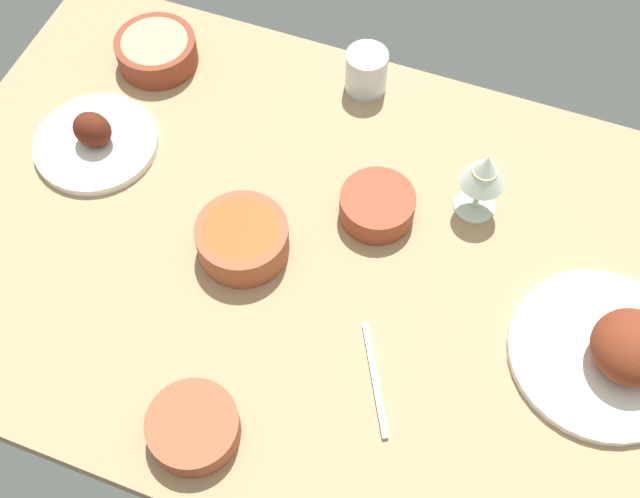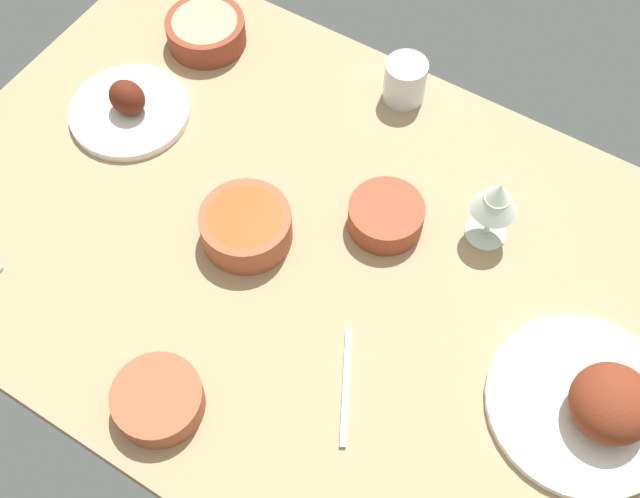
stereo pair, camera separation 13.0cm
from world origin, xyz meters
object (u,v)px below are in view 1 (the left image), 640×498
bowl_potatoes (377,205)px  bowl_sauce (193,427)px  bowl_soup (242,239)px  bowl_pasta (156,50)px  plate_near_viewer (617,350)px  spoon_loose (375,379)px  wine_glass (484,173)px  water_tumbler (366,71)px  plate_center_main (95,140)px

bowl_potatoes → bowl_sauce: bowl_potatoes is taller
bowl_soup → bowl_pasta: bearing=134.3°
plate_near_viewer → bowl_potatoes: 43.78cm
bowl_pasta → spoon_loose: (59.66, -47.01, -2.59)cm
wine_glass → bowl_pasta: bearing=170.2°
bowl_potatoes → bowl_pasta: 53.63cm
bowl_potatoes → water_tumbler: (-11.09, 26.49, 1.43)cm
wine_glass → bowl_soup: bearing=-147.3°
plate_near_viewer → bowl_sauce: 63.61cm
bowl_soup → bowl_pasta: (-32.05, 32.83, -0.40)cm
bowl_pasta → wine_glass: bearing=-9.8°
bowl_sauce → bowl_soup: bearing=100.4°
bowl_pasta → spoon_loose: 76.00cm
bowl_sauce → water_tumbler: water_tumbler is taller
bowl_potatoes → bowl_sauce: 47.04cm
bowl_soup → bowl_potatoes: bearing=38.0°
plate_center_main → bowl_pasta: bearing=87.1°
plate_center_main → spoon_loose: plate_center_main is taller
water_tumbler → spoon_loose: 58.76cm
bowl_pasta → water_tumbler: 40.05cm
plate_near_viewer → bowl_potatoes: size_ratio=2.24×
plate_near_viewer → bowl_potatoes: bearing=163.3°
bowl_soup → bowl_pasta: 45.88cm
bowl_pasta → bowl_sauce: 74.21cm
bowl_pasta → bowl_soup: bearing=-45.7°
bowl_sauce → water_tumbler: size_ratio=1.60×
plate_near_viewer → bowl_sauce: bearing=-149.0°
water_tumbler → bowl_potatoes: bearing=-67.3°
bowl_pasta → water_tumbler: bearing=11.4°
bowl_soup → water_tumbler: bearing=80.0°
plate_near_viewer → water_tumbler: size_ratio=3.40×
wine_glass → spoon_loose: size_ratio=0.76×
plate_center_main → bowl_potatoes: (51.47, 3.85, 0.97)cm
plate_near_viewer → wine_glass: wine_glass is taller
bowl_soup → wine_glass: (33.48, 21.53, 6.54)cm
bowl_potatoes → spoon_loose: bearing=-71.8°
bowl_pasta → wine_glass: wine_glass is taller
plate_near_viewer → wine_glass: size_ratio=2.03×
bowl_soup → plate_center_main: bearing=162.6°
bowl_pasta → plate_center_main: bearing=-92.9°
plate_center_main → bowl_sauce: plate_center_main is taller
spoon_loose → water_tumbler: bearing=172.3°
bowl_soup → spoon_loose: size_ratio=0.82×
bowl_potatoes → bowl_soup: bearing=-142.0°
wine_glass → water_tumbler: bearing=143.8°
water_tumbler → spoon_loose: (20.43, -54.96, -3.79)cm
bowl_potatoes → bowl_sauce: (-12.55, -45.34, -0.26)cm
bowl_soup → water_tumbler: (7.18, 40.77, 0.80)cm
bowl_sauce → spoon_loose: 27.72cm
bowl_soup → water_tumbler: water_tumbler is taller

